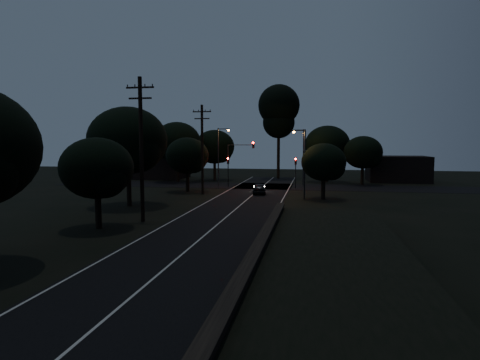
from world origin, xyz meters
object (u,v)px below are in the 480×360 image
(signal_mast, at_px, (240,156))
(signal_right, at_px, (296,167))
(tall_pine, at_px, (279,111))
(utility_pole_mid, at_px, (141,147))
(streetlight_b, at_px, (302,153))
(streetlight_c, at_px, (303,159))
(utility_pole_far, at_px, (202,148))
(car, at_px, (259,188))
(streetlight_a, at_px, (220,154))
(signal_left, at_px, (228,167))

(signal_mast, bearing_deg, signal_right, -0.03)
(tall_pine, relative_size, signal_mast, 2.55)
(tall_pine, xyz_separation_m, signal_right, (3.60, -15.01, -8.66))
(utility_pole_mid, distance_m, tall_pine, 41.01)
(signal_right, relative_size, streetlight_b, 0.51)
(utility_pole_mid, xyz_separation_m, streetlight_c, (11.83, 15.00, -1.39))
(utility_pole_far, bearing_deg, car, 11.99)
(utility_pole_mid, distance_m, streetlight_a, 23.04)
(signal_left, bearing_deg, streetlight_a, -109.59)
(utility_pole_far, bearing_deg, tall_pine, 73.07)
(utility_pole_far, xyz_separation_m, signal_mast, (3.09, 7.99, -1.15))
(streetlight_b, height_order, car, streetlight_b)
(signal_mast, relative_size, streetlight_a, 0.78)
(streetlight_c, height_order, car, streetlight_c)
(streetlight_b, xyz_separation_m, car, (-4.70, -10.60, -3.99))
(signal_right, xyz_separation_m, streetlight_b, (0.71, 4.01, 1.80))
(signal_left, xyz_separation_m, streetlight_c, (10.43, -9.99, 1.51))
(utility_pole_far, distance_m, signal_left, 8.53)
(signal_left, distance_m, streetlight_c, 14.52)
(utility_pole_far, height_order, car, utility_pole_far)
(utility_pole_mid, distance_m, streetlight_b, 31.15)
(signal_mast, distance_m, streetlight_a, 3.13)
(signal_mast, height_order, streetlight_a, streetlight_a)
(signal_mast, height_order, car, signal_mast)
(signal_right, xyz_separation_m, streetlight_a, (-9.91, -1.99, 1.80))
(utility_pole_mid, distance_m, signal_right, 27.30)
(car, bearing_deg, signal_mast, -69.39)
(signal_left, bearing_deg, streetlight_c, -43.76)
(car, bearing_deg, tall_pine, -98.57)
(signal_right, distance_m, streetlight_b, 4.45)
(tall_pine, xyz_separation_m, streetlight_b, (4.31, -11.00, -6.86))
(streetlight_a, relative_size, streetlight_c, 1.07)
(signal_left, relative_size, signal_mast, 0.66)
(streetlight_b, bearing_deg, signal_right, -100.00)
(utility_pole_far, distance_m, signal_mast, 8.64)
(utility_pole_far, height_order, signal_right, utility_pole_far)
(utility_pole_mid, relative_size, tall_pine, 0.69)
(streetlight_b, xyz_separation_m, streetlight_c, (0.52, -14.00, -0.29))
(signal_left, distance_m, signal_right, 9.20)
(utility_pole_far, distance_m, car, 8.31)
(tall_pine, distance_m, signal_mast, 17.08)
(signal_mast, height_order, streetlight_b, streetlight_b)
(utility_pole_mid, height_order, streetlight_c, utility_pole_mid)
(streetlight_a, relative_size, car, 2.11)
(tall_pine, height_order, signal_right, tall_pine)
(signal_mast, relative_size, car, 1.65)
(signal_left, height_order, signal_right, same)
(utility_pole_mid, relative_size, streetlight_b, 1.38)
(streetlight_c, bearing_deg, utility_pole_mid, -128.26)
(signal_left, distance_m, car, 8.68)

